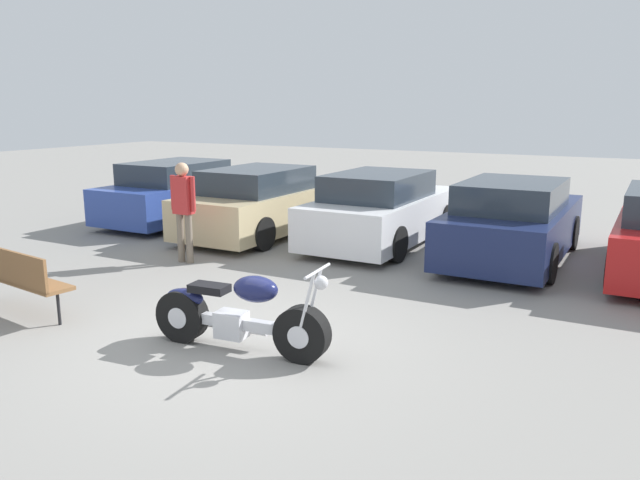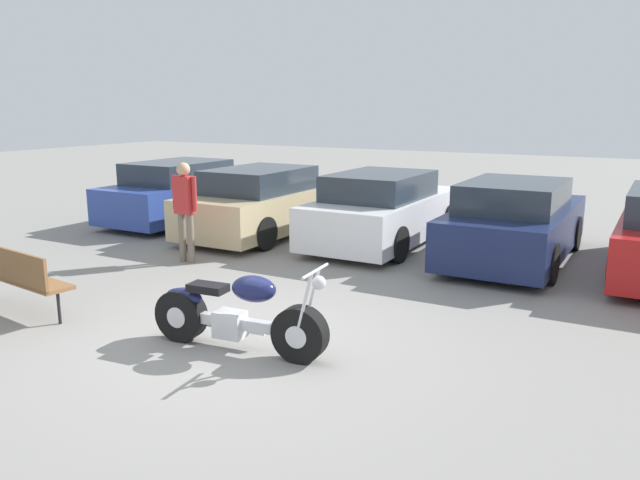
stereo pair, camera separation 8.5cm
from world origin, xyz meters
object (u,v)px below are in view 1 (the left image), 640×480
parked_car_champagne (263,203)px  motorcycle (238,315)px  parked_car_blue (182,193)px  parked_car_white (382,210)px  parked_car_navy (513,223)px  person_standing (183,203)px  park_bench (16,274)px

parked_car_champagne → motorcycle: bearing=-58.7°
parked_car_blue → parked_car_white: bearing=0.1°
parked_car_navy → person_standing: bearing=-149.3°
parked_car_blue → parked_car_white: 5.09m
parked_car_white → park_bench: 6.71m
parked_car_blue → park_bench: bearing=-67.2°
parked_car_champagne → parked_car_navy: 5.10m
parked_car_champagne → parked_car_blue: bearing=171.6°
parked_car_champagne → park_bench: bearing=-89.3°
parked_car_blue → parked_car_navy: size_ratio=1.00×
motorcycle → parked_car_white: size_ratio=0.50×
motorcycle → parked_car_blue: 8.29m
person_standing → parked_car_champagne: bearing=93.2°
parked_car_white → parked_car_navy: 2.55m
motorcycle → person_standing: size_ratio=1.24×
parked_car_navy → person_standing: 5.76m
parked_car_champagne → parked_car_white: same height
parked_car_blue → motorcycle: bearing=-44.9°
parked_car_navy → motorcycle: bearing=-107.1°
parked_car_blue → parked_car_navy: same height
parked_car_champagne → parked_car_navy: size_ratio=1.00×
parked_car_blue → person_standing: size_ratio=2.46×
parked_car_champagne → parked_car_white: bearing=8.5°
parked_car_champagne → parked_car_white: 2.57m
parked_car_champagne → person_standing: person_standing is taller
motorcycle → parked_car_champagne: bearing=121.3°
motorcycle → parked_car_champagne: parked_car_champagne is taller
motorcycle → parked_car_blue: (-5.87, 5.85, 0.25)m
parked_car_blue → person_standing: person_standing is taller
parked_car_navy → parked_car_blue: bearing=179.2°
parked_car_navy → park_bench: size_ratio=2.35×
motorcycle → park_bench: 3.28m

